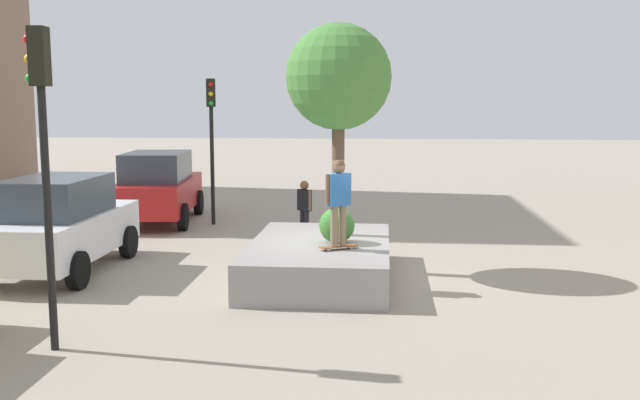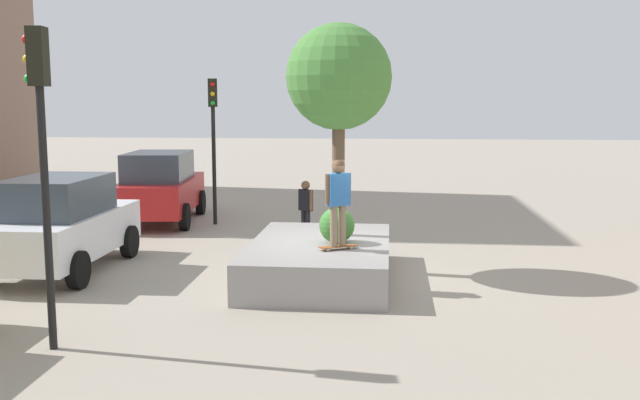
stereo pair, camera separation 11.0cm
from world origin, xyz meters
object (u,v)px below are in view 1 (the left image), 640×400
planter_ledge (320,260)px  sedan_parked (158,187)px  police_car (61,224)px  skateboard (338,247)px  traffic_light_median (43,135)px  pedestrian_crossing (304,205)px  plaza_tree (338,78)px  skateboarder (338,197)px  traffic_light_corner (211,126)px

planter_ledge → sedan_parked: 8.81m
police_car → sedan_parked: 6.59m
skateboard → traffic_light_median: 6.19m
pedestrian_crossing → plaza_tree: bearing=-162.5°
skateboard → planter_ledge: bearing=30.2°
planter_ledge → skateboard: size_ratio=5.93×
skateboarder → traffic_light_median: 5.86m
plaza_tree → skateboard: size_ratio=5.82×
sedan_parked → police_car: bearing=179.5°
police_car → sedan_parked: sedan_parked is taller
sedan_parked → pedestrian_crossing: sedan_parked is taller
plaza_tree → pedestrian_crossing: (3.76, 1.19, -3.35)m
pedestrian_crossing → planter_ledge: bearing=-169.4°
pedestrian_crossing → sedan_parked: bearing=67.1°
plaza_tree → skateboard: (-1.60, -0.12, -3.41)m
skateboard → police_car: (0.83, 6.22, 0.23)m
planter_ledge → traffic_light_median: 6.62m
traffic_light_median → pedestrian_crossing: 10.02m
skateboard → pedestrian_crossing: size_ratio=0.50×
traffic_light_corner → pedestrian_crossing: size_ratio=2.80×
skateboard → skateboarder: skateboarder is taller
planter_ledge → sedan_parked: sedan_parked is taller
traffic_light_corner → police_car: bearing=163.8°
skateboard → sedan_parked: bearing=39.7°
planter_ledge → police_car: size_ratio=1.03×
skateboarder → sedan_parked: 9.67m
pedestrian_crossing → police_car: bearing=132.7°
police_car → traffic_light_median: bearing=-156.1°
plaza_tree → pedestrian_crossing: 5.17m
skateboarder → sedan_parked: bearing=39.7°
skateboard → skateboarder: 1.02m
police_car → sedan_parked: size_ratio=0.93×
planter_ledge → police_car: police_car is taller
traffic_light_corner → traffic_light_median: size_ratio=0.93×
skateboard → traffic_light_corner: 8.70m
pedestrian_crossing → skateboard: bearing=-166.3°
traffic_light_corner → skateboard: bearing=-148.8°
planter_ledge → police_car: bearing=89.3°
traffic_light_corner → traffic_light_median: 11.18m
traffic_light_median → pedestrian_crossing: bearing=-16.6°
skateboarder → pedestrian_crossing: size_ratio=1.09×
police_car → traffic_light_median: traffic_light_median is taller
police_car → pedestrian_crossing: police_car is taller
traffic_light_median → skateboard: bearing=-45.8°
police_car → pedestrian_crossing: 6.69m
plaza_tree → skateboard: 3.77m
traffic_light_median → pedestrian_crossing: (9.34, -2.78, -2.35)m
plaza_tree → police_car: size_ratio=1.01×
plaza_tree → pedestrian_crossing: plaza_tree is taller
plaza_tree → police_car: (-0.77, 6.10, -3.18)m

